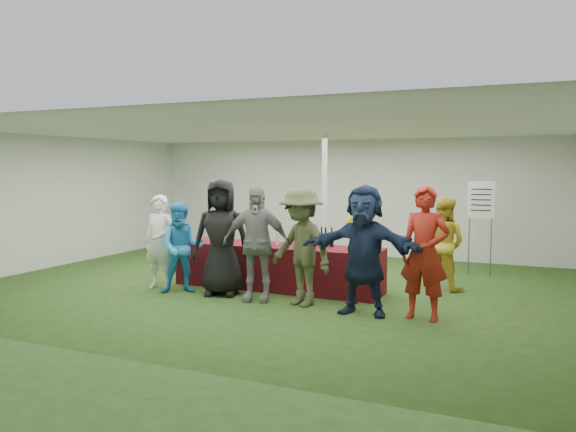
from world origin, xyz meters
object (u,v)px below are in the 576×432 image
at_px(dump_bucket, 365,247).
at_px(customer_2, 221,237).
at_px(customer_0, 160,242).
at_px(customer_1, 182,248).
at_px(customer_4, 301,247).
at_px(staff_pourer, 361,238).
at_px(wine_list_sign, 481,207).
at_px(staff_back, 443,243).
at_px(customer_5, 364,250).
at_px(customer_3, 256,243).
at_px(serving_table, 277,267).
at_px(customer_6, 425,253).

height_order(dump_bucket, customer_2, customer_2).
xyz_separation_m(dump_bucket, customer_0, (-3.43, -0.58, -0.04)).
xyz_separation_m(customer_1, customer_4, (2.12, 0.00, 0.13)).
height_order(staff_pourer, customer_4, customer_4).
relative_size(wine_list_sign, customer_1, 1.20).
bearing_deg(staff_pourer, staff_back, 160.24).
distance_m(customer_0, customer_4, 2.65).
bearing_deg(staff_pourer, customer_5, 85.27).
xyz_separation_m(dump_bucket, customer_3, (-1.55, -0.67, 0.06)).
bearing_deg(customer_3, customer_4, -15.10).
relative_size(customer_0, customer_5, 0.87).
relative_size(serving_table, customer_0, 2.25).
height_order(staff_back, customer_2, customer_2).
relative_size(staff_pourer, customer_6, 0.88).
xyz_separation_m(staff_back, customer_6, (0.06, -2.04, 0.13)).
distance_m(staff_pourer, customer_4, 1.98).
height_order(dump_bucket, customer_0, customer_0).
bearing_deg(customer_4, customer_0, -159.78).
xyz_separation_m(staff_pourer, customer_1, (-2.46, -1.95, -0.05)).
bearing_deg(customer_2, customer_1, 175.50).
height_order(wine_list_sign, customer_1, wine_list_sign).
xyz_separation_m(dump_bucket, customer_4, (-0.79, -0.69, 0.04)).
xyz_separation_m(staff_back, customer_5, (-0.77, -2.13, 0.13)).
bearing_deg(staff_pourer, customer_2, 23.04).
bearing_deg(dump_bucket, customer_3, -156.58).
height_order(dump_bucket, customer_6, customer_6).
height_order(wine_list_sign, customer_3, wine_list_sign).
relative_size(staff_pourer, customer_0, 1.00).
bearing_deg(customer_3, serving_table, 79.44).
distance_m(customer_1, customer_4, 2.13).
bearing_deg(customer_5, dump_bucket, 104.12).
bearing_deg(customer_1, wine_list_sign, 7.30).
bearing_deg(wine_list_sign, customer_5, -108.49).
xyz_separation_m(dump_bucket, staff_pourer, (-0.45, 1.26, -0.04)).
bearing_deg(staff_back, customer_3, 56.47).
xyz_separation_m(dump_bucket, staff_back, (0.97, 1.33, -0.06)).
height_order(dump_bucket, staff_pourer, staff_pourer).
height_order(serving_table, customer_6, customer_6).
distance_m(wine_list_sign, customer_0, 5.97).
bearing_deg(serving_table, customer_1, -145.12).
height_order(serving_table, customer_5, customer_5).
bearing_deg(customer_1, customer_3, -31.21).
xyz_separation_m(wine_list_sign, customer_0, (-4.86, -3.44, -0.52)).
bearing_deg(wine_list_sign, staff_pourer, -139.71).
relative_size(customer_5, customer_6, 1.01).
height_order(staff_pourer, customer_0, same).
bearing_deg(customer_5, staff_back, 69.84).
bearing_deg(serving_table, customer_6, -19.53).
xyz_separation_m(serving_table, customer_0, (-1.82, -0.80, 0.42)).
height_order(serving_table, customer_1, customer_1).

